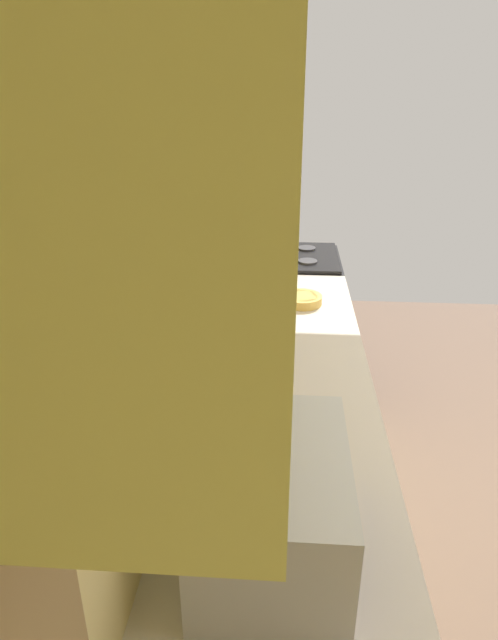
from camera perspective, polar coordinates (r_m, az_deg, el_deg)
name	(u,v)px	position (r m, az deg, el deg)	size (l,w,h in m)	color
wall_back	(176,283)	(1.82, -7.60, 3.77)	(3.97, 0.12, 2.56)	#E8D388
counter_run	(279,562)	(1.97, 3.12, -23.71)	(3.14, 0.64, 0.89)	#D0CD75
upper_cabinets	(224,41)	(1.33, -2.55, 26.89)	(2.13, 0.31, 0.74)	#D3D371
oven_range	(286,323)	(3.50, 3.87, -0.33)	(0.60, 0.64, 1.07)	black
microwave	(273,503)	(1.30, 2.54, -18.42)	(0.48, 0.34, 0.27)	#B7BABF
bowl	(302,299)	(2.66, 5.48, 2.17)	(0.19, 0.19, 0.04)	gold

